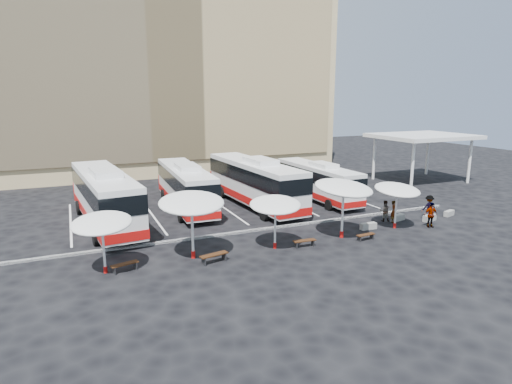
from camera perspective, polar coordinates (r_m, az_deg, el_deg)
name	(u,v)px	position (r m, az deg, el deg)	size (l,w,h in m)	color
ground	(260,233)	(29.68, 0.55, -5.47)	(120.00, 120.00, 0.00)	black
sandstone_building	(160,70)	(58.87, -12.69, 15.61)	(42.00, 18.25, 29.60)	tan
service_canopy	(423,137)	(50.60, 21.34, 6.80)	(10.00, 8.00, 5.20)	white
curb_divider	(257,230)	(30.09, 0.16, -5.07)	(34.00, 0.25, 0.15)	black
bay_lines	(222,206)	(36.84, -4.54, -1.92)	(24.15, 12.00, 0.01)	white
bus_0	(104,195)	(33.00, -19.55, -0.42)	(4.10, 13.73, 4.29)	white
bus_1	(185,185)	(36.23, -9.41, 0.91)	(3.18, 12.29, 3.87)	white
bus_2	(254,181)	(36.53, -0.24, 1.50)	(3.74, 13.61, 4.27)	white
bus_3	(317,180)	(39.19, 8.16, 1.56)	(2.77, 11.16, 3.53)	white
sunshade_0	(102,223)	(23.69, -19.89, -3.94)	(3.96, 3.98, 3.26)	white
sunshade_1	(192,203)	(24.50, -8.60, -1.46)	(4.19, 4.23, 3.90)	white
sunshade_2	(275,205)	(25.97, 2.59, -1.72)	(4.05, 4.07, 3.28)	white
sunshade_3	(344,188)	(28.43, 11.61, 0.51)	(4.95, 4.98, 3.98)	white
sunshade_4	(397,190)	(31.66, 18.32, 0.27)	(3.22, 3.26, 3.29)	white
wood_bench_0	(125,265)	(24.34, -17.11, -9.32)	(1.54, 0.76, 0.46)	black
wood_bench_1	(214,256)	(24.55, -5.62, -8.50)	(1.72, 0.79, 0.51)	black
wood_bench_2	(304,242)	(27.05, 6.48, -6.60)	(1.50, 0.49, 0.45)	black
wood_bench_3	(366,236)	(29.02, 14.43, -5.65)	(1.37, 0.46, 0.41)	black
conc_bench_0	(368,226)	(31.47, 14.75, -4.42)	(1.20, 0.40, 0.45)	gray
conc_bench_1	(398,218)	(34.23, 18.38, -3.27)	(1.23, 0.41, 0.46)	gray
conc_bench_2	(430,218)	(35.01, 22.13, -3.21)	(1.25, 0.42, 0.47)	gray
conc_bench_3	(449,213)	(37.11, 24.35, -2.59)	(1.09, 0.36, 0.41)	gray
passenger_0	(394,212)	(33.54, 17.91, -2.50)	(0.60, 0.40, 1.66)	black
passenger_1	(385,211)	(33.62, 16.81, -2.43)	(0.78, 0.61, 1.61)	black
passenger_2	(431,215)	(33.14, 22.28, -2.86)	(1.08, 0.45, 1.84)	black
passenger_3	(429,207)	(35.42, 22.07, -1.88)	(1.20, 0.69, 1.85)	black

